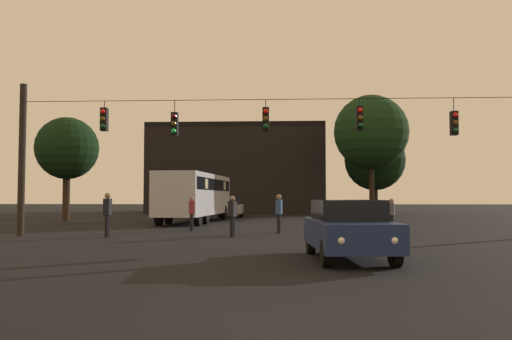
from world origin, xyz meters
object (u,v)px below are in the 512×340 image
at_px(pedestrian_near_bus, 107,212).
at_px(tree_left_silhouette, 67,149).
at_px(car_far_left, 231,207).
at_px(city_bus, 196,193).
at_px(tree_behind_building, 371,132).
at_px(pedestrian_crossing_right, 192,212).
at_px(tree_right_far, 375,160).
at_px(car_near_right, 348,228).
at_px(pedestrian_crossing_left, 279,211).
at_px(pedestrian_crossing_center, 392,213).
at_px(pedestrian_trailing, 232,214).

bearing_deg(pedestrian_near_bus, tree_left_silhouette, 118.48).
xyz_separation_m(car_far_left, tree_left_silhouette, (-10.18, -7.56, 3.98)).
xyz_separation_m(city_bus, tree_behind_building, (13.07, 12.23, 5.26)).
bearing_deg(pedestrian_near_bus, pedestrian_crossing_right, 55.99).
height_order(car_far_left, tree_left_silhouette, tree_left_silhouette).
bearing_deg(tree_right_far, car_near_right, -100.90).
height_order(pedestrian_crossing_left, tree_right_far, tree_right_far).
bearing_deg(car_near_right, tree_left_silhouette, 127.87).
distance_m(pedestrian_crossing_center, tree_right_far, 26.65).
height_order(city_bus, car_near_right, city_bus).
bearing_deg(tree_left_silhouette, tree_right_far, 36.03).
bearing_deg(city_bus, pedestrian_crossing_center, -38.35).
relative_size(pedestrian_crossing_center, pedestrian_trailing, 0.93).
relative_size(pedestrian_crossing_left, tree_left_silhouette, 0.25).
bearing_deg(city_bus, car_near_right, -69.87).
bearing_deg(pedestrian_trailing, tree_behind_building, 68.48).
bearing_deg(car_near_right, pedestrian_trailing, 116.46).
bearing_deg(pedestrian_crossing_left, pedestrian_near_bus, -159.62).
distance_m(pedestrian_crossing_right, tree_right_far, 29.56).
height_order(pedestrian_trailing, tree_behind_building, tree_behind_building).
distance_m(city_bus, pedestrian_crossing_right, 8.59).
relative_size(car_far_left, pedestrian_trailing, 2.68).
bearing_deg(city_bus, pedestrian_trailing, -74.00).
xyz_separation_m(city_bus, car_far_left, (1.44, 8.50, -1.07)).
xyz_separation_m(city_bus, pedestrian_crossing_left, (5.31, -9.91, -0.90)).
bearing_deg(pedestrian_crossing_left, car_near_right, -79.19).
xyz_separation_m(pedestrian_near_bus, tree_left_silhouette, (-7.26, 13.38, 3.77)).
bearing_deg(pedestrian_near_bus, city_bus, 83.19).
distance_m(pedestrian_near_bus, tree_right_far, 34.27).
height_order(car_near_right, tree_behind_building, tree_behind_building).
bearing_deg(tree_left_silhouette, pedestrian_crossing_center, -25.70).
height_order(pedestrian_crossing_right, pedestrian_near_bus, pedestrian_near_bus).
bearing_deg(pedestrian_crossing_center, pedestrian_trailing, -151.85).
height_order(pedestrian_crossing_left, pedestrian_crossing_center, pedestrian_crossing_left).
bearing_deg(tree_left_silhouette, pedestrian_crossing_left, -37.67).
bearing_deg(pedestrian_crossing_left, pedestrian_crossing_right, 160.52).
distance_m(pedestrian_trailing, tree_left_silhouette, 18.28).
bearing_deg(car_far_left, car_near_right, -78.48).
xyz_separation_m(pedestrian_near_bus, tree_behind_building, (14.55, 24.66, 6.12)).
height_order(city_bus, pedestrian_crossing_right, city_bus).
relative_size(pedestrian_crossing_center, pedestrian_crossing_right, 0.94).
bearing_deg(pedestrian_crossing_center, tree_left_silhouette, 154.30).
relative_size(pedestrian_crossing_left, pedestrian_crossing_center, 1.12).
height_order(pedestrian_crossing_center, tree_behind_building, tree_behind_building).
bearing_deg(car_near_right, pedestrian_crossing_left, 100.81).
xyz_separation_m(car_near_right, pedestrian_near_bus, (-8.63, 7.05, 0.21)).
bearing_deg(pedestrian_trailing, pedestrian_crossing_left, 50.06).
xyz_separation_m(car_near_right, pedestrian_crossing_left, (-1.83, 9.58, 0.17)).
height_order(car_near_right, pedestrian_crossing_left, pedestrian_crossing_left).
bearing_deg(tree_right_far, pedestrian_crossing_center, -98.25).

